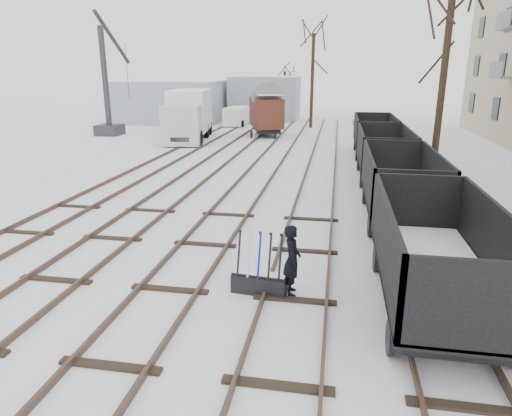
{
  "coord_description": "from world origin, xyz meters",
  "views": [
    {
      "loc": [
        3.76,
        -9.37,
        5.06
      ],
      "look_at": [
        1.53,
        3.19,
        1.2
      ],
      "focal_mm": 32.0,
      "sensor_mm": 36.0,
      "label": 1
    }
  ],
  "objects": [
    {
      "name": "panel_van",
      "position": [
        -5.77,
        33.7,
        0.9
      ],
      "size": [
        1.88,
        4.0,
        1.73
      ],
      "rotation": [
        0.0,
        0.0,
        -0.05
      ],
      "color": "white",
      "rests_on": "ground"
    },
    {
      "name": "shed_right",
      "position": [
        -4.0,
        40.0,
        2.25
      ],
      "size": [
        7.0,
        6.0,
        4.5
      ],
      "color": "#98A1AB",
      "rests_on": "ground"
    },
    {
      "name": "crane",
      "position": [
        -14.52,
        25.53,
        2.48
      ],
      "size": [
        1.88,
        5.48,
        9.44
      ],
      "rotation": [
        0.0,
        0.0,
        0.0
      ],
      "color": "#2C2B30",
      "rests_on": "ground"
    },
    {
      "name": "ground",
      "position": [
        0.0,
        0.0,
        0.0
      ],
      "size": [
        120.0,
        120.0,
        0.0
      ],
      "primitive_type": "plane",
      "color": "white",
      "rests_on": "ground"
    },
    {
      "name": "tree_far_right",
      "position": [
        1.3,
        33.12,
        4.08
      ],
      "size": [
        0.3,
        0.3,
        8.15
      ],
      "primitive_type": "cylinder",
      "color": "black",
      "rests_on": "ground"
    },
    {
      "name": "ground_frame",
      "position": [
        2.13,
        0.27,
        0.28
      ],
      "size": [
        1.34,
        0.57,
        1.49
      ],
      "rotation": [
        0.0,
        0.0,
        -0.12
      ],
      "color": "black",
      "rests_on": "ground"
    },
    {
      "name": "freight_wagon_a",
      "position": [
        6.0,
        0.18,
        0.92
      ],
      "size": [
        2.35,
        5.87,
        2.4
      ],
      "color": "black",
      "rests_on": "ground"
    },
    {
      "name": "tree_far_left",
      "position": [
        -2.2,
        41.96,
        2.49
      ],
      "size": [
        0.3,
        0.3,
        4.98
      ],
      "primitive_type": "cylinder",
      "color": "black",
      "rests_on": "ground"
    },
    {
      "name": "freight_wagon_d",
      "position": [
        6.0,
        19.38,
        0.92
      ],
      "size": [
        2.35,
        5.87,
        2.4
      ],
      "color": "black",
      "rests_on": "ground"
    },
    {
      "name": "freight_wagon_b",
      "position": [
        6.0,
        6.58,
        0.92
      ],
      "size": [
        2.35,
        5.87,
        2.4
      ],
      "color": "black",
      "rests_on": "ground"
    },
    {
      "name": "box_van_wagon",
      "position": [
        -1.9,
        27.06,
        1.91
      ],
      "size": [
        3.55,
        4.8,
        3.28
      ],
      "rotation": [
        0.0,
        0.0,
        0.34
      ],
      "color": "black",
      "rests_on": "ground"
    },
    {
      "name": "lorry",
      "position": [
        -7.29,
        23.83,
        1.89
      ],
      "size": [
        3.48,
        8.33,
        3.66
      ],
      "rotation": [
        0.0,
        0.0,
        0.15
      ],
      "color": "black",
      "rests_on": "ground"
    },
    {
      "name": "freight_wagon_c",
      "position": [
        6.0,
        12.98,
        0.92
      ],
      "size": [
        2.35,
        5.87,
        2.4
      ],
      "color": "black",
      "rests_on": "ground"
    },
    {
      "name": "worker",
      "position": [
        2.88,
        0.37,
        0.85
      ],
      "size": [
        0.5,
        0.67,
        1.7
      ],
      "primitive_type": "imported",
      "rotation": [
        0.0,
        0.0,
        1.72
      ],
      "color": "black",
      "rests_on": "ground"
    },
    {
      "name": "tree_near",
      "position": [
        7.99,
        11.44,
        4.02
      ],
      "size": [
        0.3,
        0.3,
        8.05
      ],
      "primitive_type": "cylinder",
      "color": "black",
      "rests_on": "ground"
    },
    {
      "name": "tracks",
      "position": [
        -0.0,
        13.67,
        0.07
      ],
      "size": [
        13.9,
        52.0,
        0.16
      ],
      "color": "black",
      "rests_on": "ground"
    },
    {
      "name": "shed_left",
      "position": [
        -13.0,
        36.0,
        2.05
      ],
      "size": [
        10.0,
        8.0,
        4.1
      ],
      "color": "#98A1AB",
      "rests_on": "ground"
    }
  ]
}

